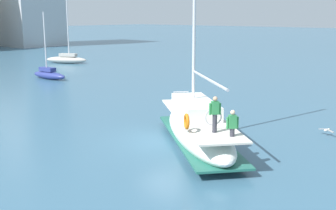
{
  "coord_description": "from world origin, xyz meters",
  "views": [
    {
      "loc": [
        -15.99,
        -14.2,
        6.42
      ],
      "look_at": [
        0.46,
        0.11,
        1.8
      ],
      "focal_mm": 45.63,
      "sensor_mm": 36.0,
      "label": 1
    }
  ],
  "objects_px": {
    "main_sailboat": "(198,128)",
    "moored_sloop_near": "(67,59)",
    "moored_sloop_far": "(49,74)",
    "seagull": "(327,130)"
  },
  "relations": [
    {
      "from": "moored_sloop_near",
      "to": "moored_sloop_far",
      "type": "distance_m",
      "value": 14.39
    },
    {
      "from": "main_sailboat",
      "to": "seagull",
      "type": "height_order",
      "value": "main_sailboat"
    },
    {
      "from": "moored_sloop_near",
      "to": "seagull",
      "type": "bearing_deg",
      "value": -106.65
    },
    {
      "from": "main_sailboat",
      "to": "seagull",
      "type": "distance_m",
      "value": 7.32
    },
    {
      "from": "main_sailboat",
      "to": "moored_sloop_far",
      "type": "bearing_deg",
      "value": 72.16
    },
    {
      "from": "main_sailboat",
      "to": "moored_sloop_near",
      "type": "bearing_deg",
      "value": 63.37
    },
    {
      "from": "moored_sloop_far",
      "to": "seagull",
      "type": "distance_m",
      "value": 29.39
    },
    {
      "from": "main_sailboat",
      "to": "moored_sloop_near",
      "type": "relative_size",
      "value": 1.29
    },
    {
      "from": "main_sailboat",
      "to": "moored_sloop_far",
      "type": "height_order",
      "value": "main_sailboat"
    },
    {
      "from": "moored_sloop_near",
      "to": "moored_sloop_far",
      "type": "relative_size",
      "value": 1.48
    }
  ]
}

